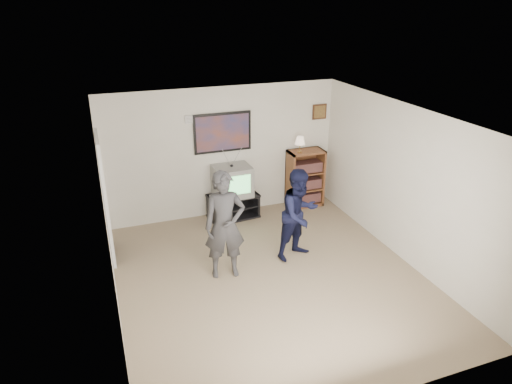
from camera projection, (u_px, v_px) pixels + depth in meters
room_shell at (263, 195)px, 6.79m from camera, size 4.51×5.00×2.51m
media_stand at (233, 206)px, 8.85m from camera, size 0.99×0.62×0.47m
crt_television at (232, 181)px, 8.63m from camera, size 0.71×0.60×0.58m
bookshelf at (305, 178)px, 9.24m from camera, size 0.71×0.41×1.17m
table_lamp at (300, 144)px, 8.85m from camera, size 0.20×0.20×0.32m
person_tall at (225, 225)px, 6.78m from camera, size 0.66×0.48×1.69m
person_short at (299, 214)px, 7.31m from camera, size 0.88×0.78×1.52m
controller_left at (218, 195)px, 6.74m from camera, size 0.04×0.12×0.03m
controller_right at (295, 195)px, 7.40m from camera, size 0.05×0.11×0.03m
poster at (223, 133)px, 8.47m from camera, size 1.10×0.03×0.75m
air_vent at (193, 119)px, 8.18m from camera, size 0.28×0.02×0.14m
small_picture at (319, 112)px, 9.01m from camera, size 0.30×0.03×0.30m
doorway at (104, 200)px, 7.26m from camera, size 0.03×0.85×2.00m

